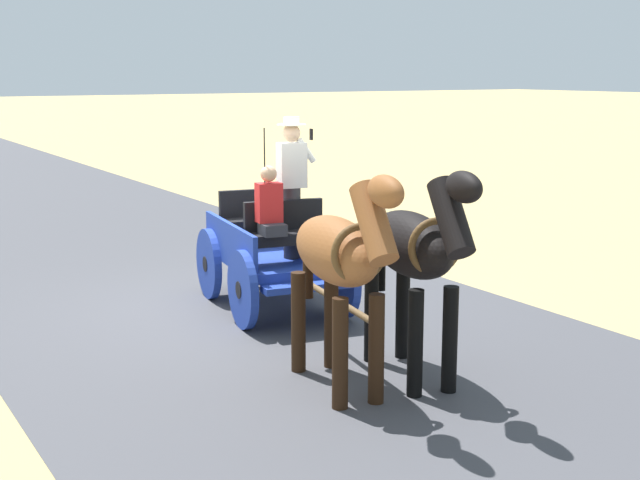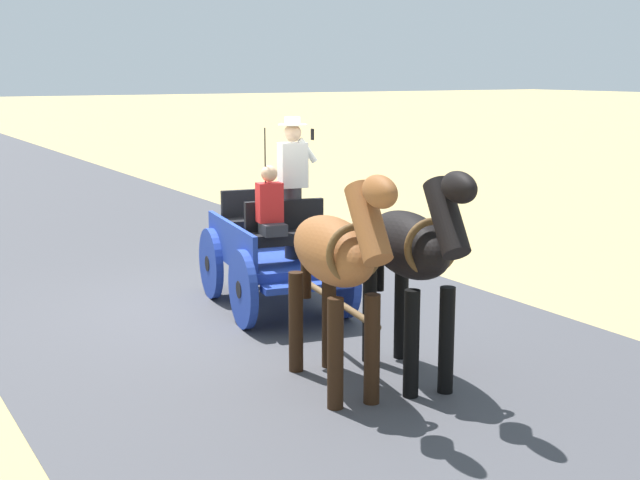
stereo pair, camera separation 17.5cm
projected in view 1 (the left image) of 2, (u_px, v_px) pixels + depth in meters
name	position (u px, v px, depth m)	size (l,w,h in m)	color
ground_plane	(238.00, 307.00, 11.48)	(200.00, 200.00, 0.00)	tan
road_surface	(238.00, 306.00, 11.48)	(6.70, 160.00, 0.01)	#424247
horse_drawn_carriage	(275.00, 248.00, 11.23)	(1.76, 4.51, 2.50)	#1E3899
horse_near_side	(415.00, 251.00, 8.53)	(0.87, 2.15, 2.21)	black
horse_off_side	(340.00, 257.00, 8.23)	(0.80, 2.15, 2.21)	brown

